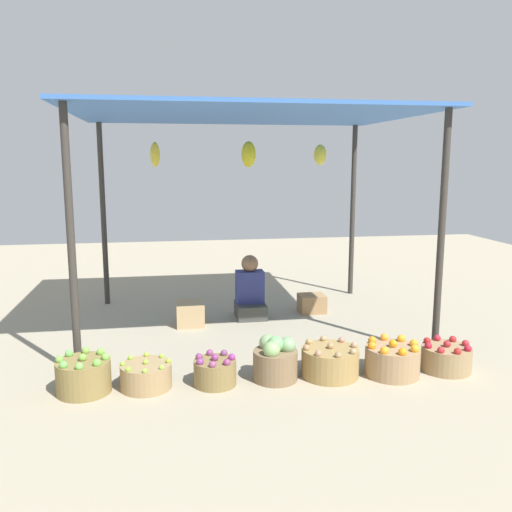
% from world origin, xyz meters
% --- Properties ---
extents(ground_plane, '(14.00, 14.00, 0.00)m').
position_xyz_m(ground_plane, '(0.00, 0.00, 0.00)').
color(ground_plane, '#9E937B').
extents(market_stall_structure, '(3.77, 2.86, 2.46)m').
position_xyz_m(market_stall_structure, '(0.00, 0.00, 2.31)').
color(market_stall_structure, '#38332D').
rests_on(market_stall_structure, ground).
extents(vendor_person, '(0.36, 0.44, 0.78)m').
position_xyz_m(vendor_person, '(0.09, 0.33, 0.30)').
color(vendor_person, '#3F403B').
rests_on(vendor_person, ground).
extents(basket_green_apples, '(0.45, 0.45, 0.34)m').
position_xyz_m(basket_green_apples, '(-1.64, -1.66, 0.15)').
color(basket_green_apples, olive).
rests_on(basket_green_apples, ground).
extents(basket_limes, '(0.44, 0.44, 0.25)m').
position_xyz_m(basket_limes, '(-1.12, -1.65, 0.11)').
color(basket_limes, '#9C7E53').
rests_on(basket_limes, ground).
extents(basket_purple_onions, '(0.37, 0.37, 0.28)m').
position_xyz_m(basket_purple_onions, '(-0.53, -1.68, 0.12)').
color(basket_purple_onions, olive).
rests_on(basket_purple_onions, ground).
extents(basket_cabbages, '(0.40, 0.40, 0.40)m').
position_xyz_m(basket_cabbages, '(0.01, -1.66, 0.18)').
color(basket_cabbages, '#7C6245').
rests_on(basket_cabbages, ground).
extents(basket_potatoes, '(0.52, 0.52, 0.31)m').
position_xyz_m(basket_potatoes, '(0.52, -1.66, 0.13)').
color(basket_potatoes, '#9B7C47').
rests_on(basket_potatoes, ground).
extents(basket_oranges, '(0.49, 0.49, 0.33)m').
position_xyz_m(basket_oranges, '(1.08, -1.74, 0.14)').
color(basket_oranges, '#9F7D57').
rests_on(basket_oranges, ground).
extents(basket_red_apples, '(0.45, 0.45, 0.29)m').
position_xyz_m(basket_red_apples, '(1.62, -1.71, 0.12)').
color(basket_red_apples, '#967B53').
rests_on(basket_red_apples, ground).
extents(wooden_crate_near_vendor, '(0.32, 0.36, 0.28)m').
position_xyz_m(wooden_crate_near_vendor, '(-0.66, 0.11, 0.14)').
color(wooden_crate_near_vendor, tan).
rests_on(wooden_crate_near_vendor, ground).
extents(wooden_crate_stacked_rear, '(0.33, 0.29, 0.23)m').
position_xyz_m(wooden_crate_stacked_rear, '(0.91, 0.40, 0.11)').
color(wooden_crate_stacked_rear, '#9C774D').
rests_on(wooden_crate_stacked_rear, ground).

